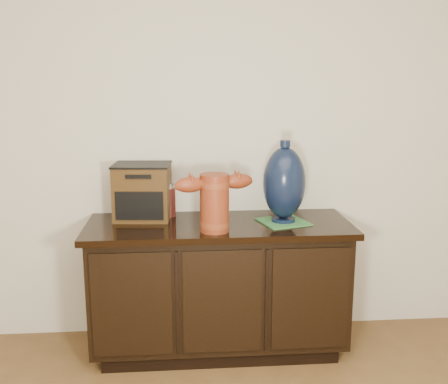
{
  "coord_description": "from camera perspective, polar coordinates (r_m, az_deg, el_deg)",
  "views": [
    {
      "loc": [
        -0.2,
        -0.56,
        1.54
      ],
      "look_at": [
        0.03,
        2.18,
        0.94
      ],
      "focal_mm": 42.0,
      "sensor_mm": 36.0,
      "label": 1
    }
  ],
  "objects": [
    {
      "name": "room",
      "position": [
        0.64,
        13.97,
        -10.1
      ],
      "size": [
        5.0,
        5.0,
        5.0
      ],
      "color": "brown",
      "rests_on": "ground"
    },
    {
      "name": "sideboard",
      "position": [
        3.02,
        -0.56,
        -10.16
      ],
      "size": [
        1.46,
        0.56,
        0.75
      ],
      "color": "black",
      "rests_on": "ground"
    },
    {
      "name": "spray_can",
      "position": [
        3.03,
        -5.93,
        -0.88
      ],
      "size": [
        0.07,
        0.07,
        0.19
      ],
      "color": "#5B140F",
      "rests_on": "sideboard"
    },
    {
      "name": "tv_radio",
      "position": [
        2.99,
        -8.86,
        0.05
      ],
      "size": [
        0.34,
        0.28,
        0.32
      ],
      "rotation": [
        0.0,
        0.0,
        -0.09
      ],
      "color": "#412A10",
      "rests_on": "sideboard"
    },
    {
      "name": "lamp_base",
      "position": [
        2.88,
        6.57,
        0.95
      ],
      "size": [
        0.29,
        0.29,
        0.45
      ],
      "rotation": [
        0.0,
        0.0,
        0.29
      ],
      "color": "black",
      "rests_on": "green_mat"
    },
    {
      "name": "green_mat",
      "position": [
        2.93,
        6.46,
        -3.23
      ],
      "size": [
        0.3,
        0.3,
        0.01
      ],
      "primitive_type": "cube",
      "rotation": [
        0.0,
        0.0,
        0.29
      ],
      "color": "#316D35",
      "rests_on": "sideboard"
    },
    {
      "name": "terracotta_vessel",
      "position": [
        2.71,
        -1.04,
        -0.8
      ],
      "size": [
        0.43,
        0.19,
        0.3
      ],
      "rotation": [
        0.0,
        0.0,
        0.29
      ],
      "color": "maroon",
      "rests_on": "sideboard"
    }
  ]
}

